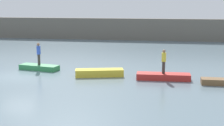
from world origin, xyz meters
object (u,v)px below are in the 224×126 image
rowboat_green (39,67)px  person_yellow_shirt (164,60)px  rowboat_red (163,76)px  person_blue_shirt (39,53)px  rowboat_yellow (99,73)px

rowboat_green → person_yellow_shirt: 10.49m
rowboat_red → person_yellow_shirt: bearing=87.9°
rowboat_green → person_blue_shirt: person_blue_shirt is taller
rowboat_green → rowboat_red: rowboat_red is taller
rowboat_green → person_blue_shirt: bearing=-168.4°
rowboat_yellow → person_blue_shirt: 5.76m
person_blue_shirt → person_yellow_shirt: size_ratio=1.05×
rowboat_red → person_blue_shirt: 10.49m
rowboat_green → rowboat_yellow: 5.64m
rowboat_red → person_blue_shirt: size_ratio=2.10×
rowboat_yellow → rowboat_red: rowboat_yellow is taller
rowboat_yellow → person_blue_shirt: bearing=149.6°
rowboat_green → rowboat_red: bearing=1.4°
rowboat_yellow → person_blue_shirt: size_ratio=1.97×
rowboat_red → person_blue_shirt: bearing=167.6°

